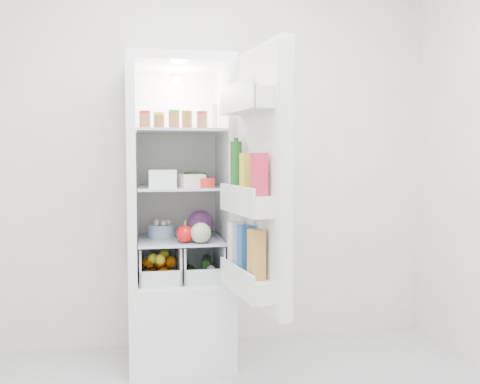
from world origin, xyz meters
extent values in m
cube|color=beige|center=(0.00, 1.50, 1.30)|extent=(3.00, 0.02, 2.60)
cube|color=white|center=(-0.20, 1.21, 0.25)|extent=(0.60, 0.60, 0.50)
cube|color=white|center=(-0.20, 1.21, 1.77)|extent=(0.60, 0.60, 0.05)
cube|color=white|center=(-0.20, 1.49, 1.12)|extent=(0.60, 0.05, 1.25)
cube|color=white|center=(-0.47, 1.21, 1.12)|extent=(0.05, 0.60, 1.25)
cube|color=white|center=(0.07, 1.21, 1.12)|extent=(0.05, 0.60, 1.25)
cube|color=white|center=(-0.20, 1.46, 1.12)|extent=(0.50, 0.01, 1.25)
sphere|color=white|center=(-0.20, 1.42, 1.71)|extent=(0.05, 0.05, 0.05)
cube|color=#AFBFCE|center=(-0.20, 1.19, 0.74)|extent=(0.49, 0.53, 0.01)
cube|color=#AFBFCE|center=(-0.20, 1.19, 1.05)|extent=(0.49, 0.53, 0.02)
cube|color=#AFBFCE|center=(-0.20, 1.19, 1.38)|extent=(0.49, 0.53, 0.02)
cylinder|color=#B21919|center=(-0.40, 1.05, 1.43)|extent=(0.06, 0.06, 0.08)
cylinder|color=gold|center=(-0.32, 1.10, 1.43)|extent=(0.06, 0.06, 0.08)
cylinder|color=#267226|center=(-0.24, 1.02, 1.43)|extent=(0.06, 0.06, 0.08)
cylinder|color=brown|center=(-0.16, 1.12, 1.43)|extent=(0.06, 0.06, 0.08)
cylinder|color=#B21919|center=(-0.08, 1.05, 1.43)|extent=(0.06, 0.06, 0.08)
cylinder|color=silver|center=(0.01, 1.26, 1.47)|extent=(0.06, 0.06, 0.16)
cube|color=white|center=(-0.30, 1.08, 1.11)|extent=(0.16, 0.16, 0.10)
cube|color=silver|center=(-0.14, 1.04, 1.09)|extent=(0.15, 0.15, 0.07)
cylinder|color=red|center=(-0.06, 0.98, 1.08)|extent=(0.09, 0.09, 0.05)
cube|color=#BCBCC1|center=(-0.24, 1.30, 1.08)|extent=(0.20, 0.17, 0.04)
cube|color=#3A803A|center=(-0.09, 1.34, 1.10)|extent=(0.12, 0.15, 0.08)
sphere|color=#591E4F|center=(-0.08, 1.22, 0.83)|extent=(0.16, 0.16, 0.16)
sphere|color=red|center=(-0.18, 1.00, 0.80)|extent=(0.10, 0.10, 0.10)
cylinder|color=#9BBFE7|center=(-0.31, 1.24, 0.78)|extent=(0.20, 0.20, 0.07)
sphere|color=#99B588|center=(-0.10, 0.97, 0.81)|extent=(0.12, 0.12, 0.12)
sphere|color=orange|center=(-0.39, 1.06, 0.55)|extent=(0.07, 0.07, 0.07)
sphere|color=orange|center=(-0.32, 1.06, 0.55)|extent=(0.07, 0.07, 0.07)
sphere|color=orange|center=(-0.26, 1.06, 0.55)|extent=(0.07, 0.07, 0.07)
sphere|color=orange|center=(-0.39, 1.19, 0.61)|extent=(0.07, 0.07, 0.07)
sphere|color=orange|center=(-0.32, 1.19, 0.61)|extent=(0.07, 0.07, 0.07)
sphere|color=orange|center=(-0.26, 1.19, 0.61)|extent=(0.07, 0.07, 0.07)
sphere|color=orange|center=(-0.35, 1.31, 0.55)|extent=(0.07, 0.07, 0.07)
sphere|color=orange|center=(-0.28, 1.31, 0.55)|extent=(0.07, 0.07, 0.07)
sphere|color=orange|center=(-0.30, 1.12, 0.55)|extent=(0.07, 0.07, 0.07)
sphere|color=yellow|center=(-0.36, 1.12, 0.64)|extent=(0.06, 0.06, 0.06)
sphere|color=yellow|center=(-0.29, 1.24, 0.64)|extent=(0.06, 0.06, 0.06)
sphere|color=yellow|center=(-0.32, 1.08, 0.64)|extent=(0.06, 0.06, 0.06)
cylinder|color=#174517|center=(-0.12, 1.19, 0.54)|extent=(0.09, 0.21, 0.05)
cylinder|color=#174517|center=(-0.04, 1.24, 0.59)|extent=(0.08, 0.21, 0.05)
sphere|color=white|center=(-0.08, 1.06, 0.54)|extent=(0.05, 0.05, 0.05)
sphere|color=white|center=(-0.03, 1.08, 0.57)|extent=(0.05, 0.05, 0.05)
cube|color=white|center=(0.17, 0.62, 1.12)|extent=(0.15, 0.60, 1.30)
cube|color=white|center=(0.14, 0.61, 1.12)|extent=(0.09, 0.56, 1.26)
cube|color=white|center=(0.09, 0.61, 1.50)|extent=(0.18, 0.51, 0.10)
cube|color=white|center=(0.09, 0.61, 1.00)|extent=(0.18, 0.51, 0.10)
cube|color=white|center=(0.09, 0.61, 0.60)|extent=(0.18, 0.51, 0.10)
sphere|color=#AE714E|center=(0.10, 0.49, 1.56)|extent=(0.05, 0.05, 0.05)
sphere|color=#AE714E|center=(0.09, 0.56, 1.56)|extent=(0.05, 0.05, 0.05)
sphere|color=#AE714E|center=(0.08, 0.64, 1.56)|extent=(0.05, 0.05, 0.05)
sphere|color=#AE714E|center=(0.07, 0.72, 1.56)|extent=(0.05, 0.05, 0.05)
cylinder|color=#16501A|center=(0.06, 0.75, 1.18)|extent=(0.06, 0.06, 0.26)
cube|color=gold|center=(0.09, 0.57, 1.15)|extent=(0.07, 0.07, 0.20)
cube|color=#DB2642|center=(0.11, 0.43, 1.15)|extent=(0.07, 0.07, 0.20)
cube|color=white|center=(0.06, 0.75, 0.77)|extent=(0.08, 0.08, 0.24)
cube|color=#215BA8|center=(0.08, 0.60, 0.77)|extent=(0.08, 0.08, 0.24)
cube|color=#C78A38|center=(0.11, 0.46, 0.77)|extent=(0.08, 0.08, 0.24)
camera|label=1|loc=(-0.43, -1.98, 1.24)|focal=40.00mm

